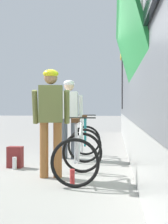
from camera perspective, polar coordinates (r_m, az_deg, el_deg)
name	(u,v)px	position (r m, az deg, el deg)	size (l,w,h in m)	color
ground_plane	(58,176)	(5.20, -4.84, -11.84)	(80.00, 80.00, 0.00)	gray
cyclist_near_in_olive	(51,113)	(5.02, -6.18, -0.17)	(0.64, 0.36, 1.76)	#935B2D
cyclist_far_in_white	(69,112)	(6.88, -2.76, 0.08)	(0.61, 0.31, 1.76)	#4C515B
bicycle_near_silver	(79,154)	(4.89, -0.97, -7.86)	(0.71, 1.08, 0.99)	black
bicycle_far_teal	(85,141)	(6.88, 0.23, -5.36)	(0.78, 1.12, 0.99)	black
backpack_on_platform	(15,157)	(6.04, -12.67, -8.17)	(0.28, 0.18, 0.40)	maroon
water_bottle_near_the_bikes	(72,177)	(4.65, -2.19, -11.94)	(0.07, 0.07, 0.23)	red
water_bottle_by_the_backpack	(15,163)	(5.88, -12.77, -9.27)	(0.08, 0.08, 0.23)	silver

